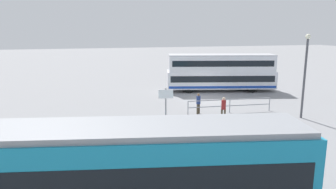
{
  "coord_description": "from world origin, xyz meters",
  "views": [
    {
      "loc": [
        10.67,
        27.01,
        6.44
      ],
      "look_at": [
        4.98,
        5.28,
        1.71
      ],
      "focal_mm": 33.66,
      "sensor_mm": 36.0,
      "label": 1
    }
  ],
  "objects_px": {
    "double_decker_bus": "(221,72)",
    "pedestrian_near_railing": "(198,102)",
    "tram_yellow": "(71,173)",
    "info_sign": "(166,97)",
    "pedestrian_crossing": "(224,107)",
    "street_lamp": "(305,69)"
  },
  "relations": [
    {
      "from": "pedestrian_near_railing",
      "to": "info_sign",
      "type": "distance_m",
      "value": 2.76
    },
    {
      "from": "tram_yellow",
      "to": "info_sign",
      "type": "bearing_deg",
      "value": -118.36
    },
    {
      "from": "street_lamp",
      "to": "pedestrian_near_railing",
      "type": "bearing_deg",
      "value": -23.2
    },
    {
      "from": "info_sign",
      "to": "street_lamp",
      "type": "height_order",
      "value": "street_lamp"
    },
    {
      "from": "tram_yellow",
      "to": "pedestrian_near_railing",
      "type": "xyz_separation_m",
      "value": [
        -8.85,
        -11.85,
        -0.81
      ]
    },
    {
      "from": "double_decker_bus",
      "to": "pedestrian_near_railing",
      "type": "distance_m",
      "value": 9.75
    },
    {
      "from": "info_sign",
      "to": "street_lamp",
      "type": "relative_size",
      "value": 0.36
    },
    {
      "from": "double_decker_bus",
      "to": "pedestrian_crossing",
      "type": "relative_size",
      "value": 6.64
    },
    {
      "from": "double_decker_bus",
      "to": "info_sign",
      "type": "bearing_deg",
      "value": 46.38
    },
    {
      "from": "tram_yellow",
      "to": "street_lamp",
      "type": "relative_size",
      "value": 2.67
    },
    {
      "from": "street_lamp",
      "to": "info_sign",
      "type": "bearing_deg",
      "value": -15.01
    },
    {
      "from": "pedestrian_crossing",
      "to": "street_lamp",
      "type": "distance_m",
      "value": 6.45
    },
    {
      "from": "info_sign",
      "to": "pedestrian_crossing",
      "type": "bearing_deg",
      "value": 153.88
    },
    {
      "from": "info_sign",
      "to": "street_lamp",
      "type": "bearing_deg",
      "value": 164.99
    },
    {
      "from": "pedestrian_crossing",
      "to": "pedestrian_near_railing",
      "type": "bearing_deg",
      "value": -64.43
    },
    {
      "from": "info_sign",
      "to": "tram_yellow",
      "type": "bearing_deg",
      "value": 61.64
    },
    {
      "from": "tram_yellow",
      "to": "street_lamp",
      "type": "height_order",
      "value": "street_lamp"
    },
    {
      "from": "street_lamp",
      "to": "double_decker_bus",
      "type": "bearing_deg",
      "value": -82.06
    },
    {
      "from": "double_decker_bus",
      "to": "pedestrian_near_railing",
      "type": "height_order",
      "value": "double_decker_bus"
    },
    {
      "from": "pedestrian_near_railing",
      "to": "pedestrian_crossing",
      "type": "relative_size",
      "value": 0.93
    },
    {
      "from": "tram_yellow",
      "to": "pedestrian_near_railing",
      "type": "height_order",
      "value": "tram_yellow"
    },
    {
      "from": "double_decker_bus",
      "to": "info_sign",
      "type": "distance_m",
      "value": 11.69
    }
  ]
}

